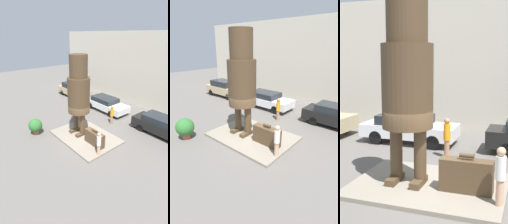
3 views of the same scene
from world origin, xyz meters
The scene contains 10 objects.
ground_plane centered at (0.00, 0.00, 0.00)m, with size 60.00×60.00×0.00m, color #605B56.
pedestal centered at (0.00, 0.00, 0.07)m, with size 4.87×3.54×0.14m.
building_backdrop centered at (0.00, 8.85, 3.81)m, with size 28.00×0.60×7.61m.
statue_figure centered at (-0.68, -0.08, 3.63)m, with size 1.62×1.62×5.97m.
giant_suitcase centered at (1.25, -0.22, 0.64)m, with size 1.60×0.48×1.20m.
tourist centered at (2.29, -0.81, 1.04)m, with size 0.28×0.28×1.64m.
parked_car_tan centered at (-8.40, 5.03, 0.89)m, with size 4.58×1.84×1.70m.
parked_car_white centered at (-2.69, 4.96, 0.77)m, with size 4.68×1.86×1.40m.
planter_pot centered at (-2.90, -2.70, 0.73)m, with size 1.06×1.06×1.29m.
worker_hivis centered at (-0.27, 3.20, 0.93)m, with size 0.29×0.29×1.70m.
Camera 2 is at (6.24, -7.07, 5.27)m, focal length 28.00 mm.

